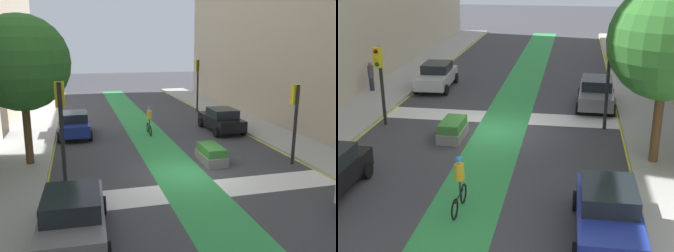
% 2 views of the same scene
% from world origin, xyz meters
% --- Properties ---
extents(ground_plane, '(120.00, 120.00, 0.00)m').
position_xyz_m(ground_plane, '(0.00, 0.00, 0.00)').
color(ground_plane, '#38383D').
extents(bike_lane_paint, '(2.40, 60.00, 0.01)m').
position_xyz_m(bike_lane_paint, '(-0.29, 0.00, 0.00)').
color(bike_lane_paint, '#2D8C47').
rests_on(bike_lane_paint, ground_plane).
extents(crosswalk_band, '(12.00, 1.80, 0.01)m').
position_xyz_m(crosswalk_band, '(0.00, -2.00, 0.00)').
color(crosswalk_band, silver).
rests_on(crosswalk_band, ground_plane).
extents(sidewalk_left, '(3.00, 60.00, 0.15)m').
position_xyz_m(sidewalk_left, '(-7.50, 0.00, 0.07)').
color(sidewalk_left, '#9E9E99').
rests_on(sidewalk_left, ground_plane).
extents(curb_stripe_left, '(0.16, 60.00, 0.01)m').
position_xyz_m(curb_stripe_left, '(-6.00, 0.00, 0.01)').
color(curb_stripe_left, yellow).
rests_on(curb_stripe_left, ground_plane).
extents(sidewalk_right, '(3.00, 60.00, 0.15)m').
position_xyz_m(sidewalk_right, '(7.50, 0.00, 0.07)').
color(sidewalk_right, '#9E9E99').
rests_on(sidewalk_right, ground_plane).
extents(curb_stripe_right, '(0.16, 60.00, 0.01)m').
position_xyz_m(curb_stripe_right, '(6.00, 0.00, 0.01)').
color(curb_stripe_right, yellow).
rests_on(curb_stripe_right, ground_plane).
extents(traffic_signal_near_right, '(0.35, 0.52, 3.87)m').
position_xyz_m(traffic_signal_near_right, '(5.46, 0.05, 2.72)').
color(traffic_signal_near_right, black).
rests_on(traffic_signal_near_right, ground_plane).
extents(traffic_signal_near_left, '(0.35, 0.52, 4.36)m').
position_xyz_m(traffic_signal_near_left, '(-5.18, -0.94, 3.05)').
color(traffic_signal_near_left, black).
rests_on(traffic_signal_near_left, ground_plane).
extents(traffic_signal_far_right, '(0.35, 0.52, 4.45)m').
position_xyz_m(traffic_signal_far_right, '(5.51, 14.36, 3.11)').
color(traffic_signal_far_right, black).
rests_on(traffic_signal_far_right, ground_plane).
extents(car_grey_left_near, '(2.15, 4.26, 1.57)m').
position_xyz_m(car_grey_left_near, '(-4.87, -4.59, 0.80)').
color(car_grey_left_near, slate).
rests_on(car_grey_left_near, ground_plane).
extents(car_black_right_far, '(2.02, 4.20, 1.57)m').
position_xyz_m(car_black_right_far, '(4.72, 7.07, 0.80)').
color(car_black_right_far, black).
rests_on(car_black_right_far, ground_plane).
extents(car_blue_left_far, '(2.05, 4.22, 1.57)m').
position_xyz_m(car_blue_left_far, '(-4.81, 8.20, 0.80)').
color(car_blue_left_far, navy).
rests_on(car_blue_left_far, ground_plane).
extents(cyclist_in_lane, '(0.32, 1.73, 1.86)m').
position_xyz_m(cyclist_in_lane, '(-0.15, 7.34, 0.97)').
color(cyclist_in_lane, black).
rests_on(cyclist_in_lane, ground_plane).
extents(street_tree_near, '(4.36, 4.36, 6.92)m').
position_xyz_m(street_tree_near, '(-6.90, 2.77, 4.88)').
color(street_tree_near, brown).
rests_on(street_tree_near, sidewalk_left).
extents(median_planter, '(1.03, 2.04, 0.85)m').
position_xyz_m(median_planter, '(1.71, 1.16, 0.40)').
color(median_planter, slate).
rests_on(median_planter, ground_plane).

